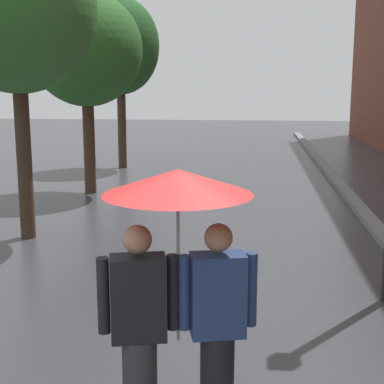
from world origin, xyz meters
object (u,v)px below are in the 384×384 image
Objects in this scene: street_tree_3 at (120,47)px; couple_under_umbrella at (178,267)px; street_tree_2 at (86,50)px; street_tree_1 at (16,8)px.

street_tree_3 is 2.58× the size of couple_under_umbrella.
street_tree_2 is 2.33× the size of couple_under_umbrella.
couple_under_umbrella is at bearing -57.53° from street_tree_1.
street_tree_3 reaches higher than street_tree_1.
couple_under_umbrella is (3.74, -13.94, -2.47)m from street_tree_3.
couple_under_umbrella is at bearing -74.97° from street_tree_3.
street_tree_1 is 4.23m from street_tree_2.
street_tree_2 is at bearing -87.26° from street_tree_3.
couple_under_umbrella is (3.43, -5.39, -2.54)m from street_tree_1.
street_tree_3 reaches higher than street_tree_2.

